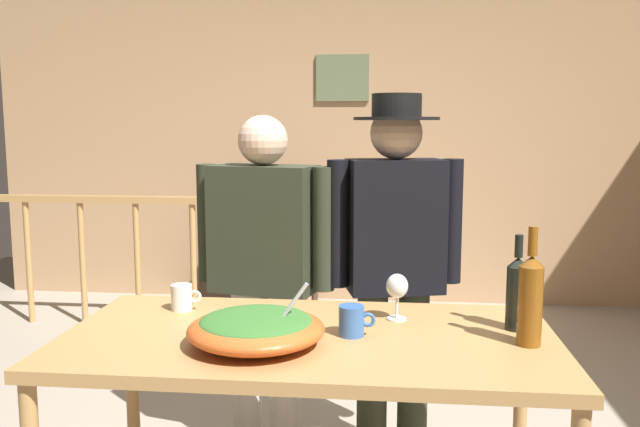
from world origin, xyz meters
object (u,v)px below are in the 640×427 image
at_px(mug_blue, 352,321).
at_px(serving_table, 309,355).
at_px(flat_screen_tv, 259,216).
at_px(wine_bottle_dark, 517,292).
at_px(person_standing_right, 394,252).
at_px(wine_bottle_amber, 530,298).
at_px(stair_railing, 222,245).
at_px(wine_glass, 397,288).
at_px(framed_picture, 343,78).
at_px(tv_console, 260,275).
at_px(person_standing_left, 264,261).
at_px(salad_bowl, 256,327).
at_px(mug_white, 182,297).

bearing_deg(mug_blue, serving_table, 178.00).
relative_size(flat_screen_tv, wine_bottle_dark, 1.47).
height_order(wine_bottle_dark, person_standing_right, person_standing_right).
bearing_deg(person_standing_right, wine_bottle_amber, 105.07).
distance_m(stair_railing, wine_glass, 2.64).
relative_size(framed_picture, wine_glass, 2.67).
bearing_deg(wine_bottle_amber, stair_railing, 122.29).
distance_m(tv_console, flat_screen_tv, 0.49).
height_order(stair_railing, wine_glass, stair_railing).
xyz_separation_m(wine_glass, person_standing_left, (-0.56, 0.51, -0.02)).
distance_m(wine_bottle_dark, mug_blue, 0.55).
distance_m(framed_picture, wine_bottle_dark, 3.49).
xyz_separation_m(salad_bowl, person_standing_right, (0.42, 0.82, 0.08)).
distance_m(salad_bowl, mug_blue, 0.31).
xyz_separation_m(salad_bowl, wine_glass, (0.43, 0.31, 0.06)).
bearing_deg(serving_table, person_standing_right, 68.33).
relative_size(serving_table, wine_bottle_dark, 5.00).
height_order(wine_glass, person_standing_left, person_standing_left).
xyz_separation_m(mug_white, person_standing_right, (0.77, 0.48, 0.09)).
xyz_separation_m(wine_glass, person_standing_right, (-0.01, 0.51, 0.02)).
relative_size(stair_railing, mug_blue, 25.77).
bearing_deg(wine_glass, person_standing_right, 90.62).
distance_m(tv_console, person_standing_left, 2.54).
relative_size(wine_bottle_dark, mug_blue, 2.69).
height_order(wine_bottle_amber, mug_blue, wine_bottle_amber).
xyz_separation_m(tv_console, salad_bowl, (0.63, -3.22, 0.60)).
bearing_deg(serving_table, flat_screen_tv, 104.19).
height_order(serving_table, wine_bottle_dark, wine_bottle_dark).
bearing_deg(person_standing_left, mug_blue, 134.31).
xyz_separation_m(stair_railing, salad_bowl, (0.78, -2.63, 0.25)).
height_order(wine_bottle_dark, wine_bottle_amber, wine_bottle_amber).
bearing_deg(wine_bottle_amber, person_standing_right, 118.71).
relative_size(framed_picture, serving_table, 0.27).
bearing_deg(wine_bottle_dark, person_standing_left, 148.43).
bearing_deg(person_standing_left, wine_bottle_amber, 156.10).
bearing_deg(wine_bottle_dark, person_standing_right, 124.02).
xyz_separation_m(tv_console, person_standing_right, (1.05, -2.40, 0.68)).
height_order(framed_picture, stair_railing, framed_picture).
relative_size(stair_railing, salad_bowl, 7.20).
bearing_deg(flat_screen_tv, wine_bottle_dark, -63.91).
height_order(flat_screen_tv, serving_table, flat_screen_tv).
bearing_deg(mug_white, wine_bottle_amber, -12.52).
relative_size(stair_railing, wine_bottle_amber, 8.26).
distance_m(flat_screen_tv, wine_bottle_dark, 3.30).
distance_m(flat_screen_tv, person_standing_right, 2.60).
height_order(stair_railing, person_standing_right, person_standing_right).
bearing_deg(wine_bottle_amber, person_standing_left, 142.46).
distance_m(mug_blue, person_standing_right, 0.72).
relative_size(wine_bottle_amber, person_standing_right, 0.23).
height_order(wine_bottle_amber, person_standing_left, person_standing_left).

